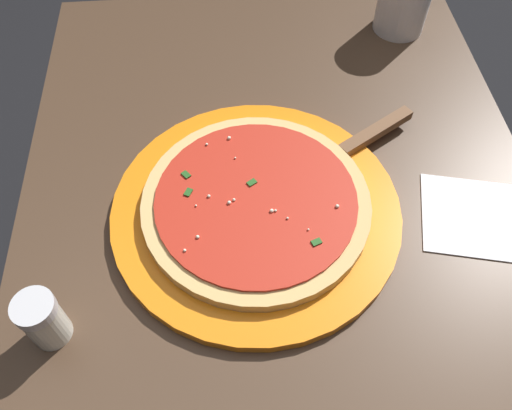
% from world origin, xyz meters
% --- Properties ---
extents(ground_plane, '(5.00, 5.00, 0.00)m').
position_xyz_m(ground_plane, '(0.00, 0.00, 0.00)').
color(ground_plane, black).
extents(restaurant_table, '(1.04, 0.70, 0.73)m').
position_xyz_m(restaurant_table, '(0.00, 0.00, 0.59)').
color(restaurant_table, black).
rests_on(restaurant_table, ground_plane).
extents(serving_plate, '(0.38, 0.38, 0.01)m').
position_xyz_m(serving_plate, '(0.02, 0.04, 0.74)').
color(serving_plate, orange).
rests_on(serving_plate, restaurant_table).
extents(pizza, '(0.29, 0.29, 0.02)m').
position_xyz_m(pizza, '(0.02, 0.04, 0.76)').
color(pizza, '#DBB26B').
rests_on(pizza, serving_plate).
extents(pizza_server, '(0.15, 0.21, 0.01)m').
position_xyz_m(pizza_server, '(0.11, -0.11, 0.75)').
color(pizza_server, silver).
rests_on(pizza_server, serving_plate).
extents(napkin_folded_right, '(0.15, 0.17, 0.00)m').
position_xyz_m(napkin_folded_right, '(-0.01, -0.25, 0.73)').
color(napkin_folded_right, white).
rests_on(napkin_folded_right, restaurant_table).
extents(parmesan_shaker, '(0.05, 0.05, 0.07)m').
position_xyz_m(parmesan_shaker, '(-0.12, 0.28, 0.77)').
color(parmesan_shaker, silver).
rests_on(parmesan_shaker, restaurant_table).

